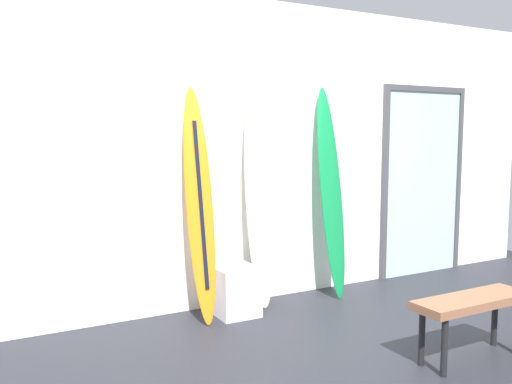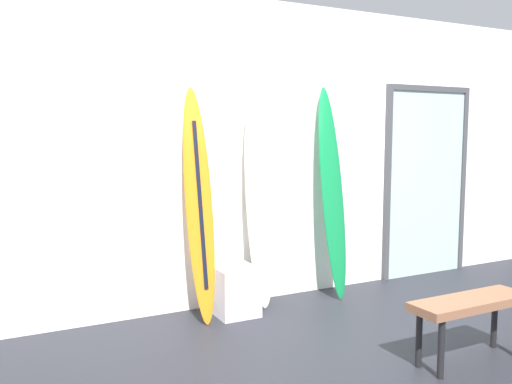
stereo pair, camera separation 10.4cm
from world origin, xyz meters
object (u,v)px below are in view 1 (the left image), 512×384
Objects in this scene: surfboard_emerald at (331,192)px; bench at (472,306)px; display_block_left at (236,291)px; glass_door at (423,178)px; surfboard_sunset at (199,204)px; surfboard_ivory at (259,198)px.

surfboard_emerald is 2.18× the size of bench.
glass_door reaches higher than display_block_left.
surfboard_sunset is 2.23m from bench.
surfboard_sunset is 0.84m from display_block_left.
surfboard_ivory reaches higher than surfboard_sunset.
surfboard_emerald is at bearing -171.74° from glass_door.
glass_door is (2.80, 0.24, 0.09)m from surfboard_sunset.
surfboard_ivory is at bearing 23.95° from display_block_left.
display_block_left is at bearing 122.09° from bench.
surfboard_sunset is 0.98× the size of surfboard_emerald.
display_block_left is 2.65m from glass_door.
surfboard_sunset is at bearing -172.01° from surfboard_ivory.
display_block_left is at bearing -173.44° from glass_door.
surfboard_emerald reaches higher than surfboard_ivory.
surfboard_emerald reaches higher than surfboard_sunset.
bench is at bearing -68.03° from surfboard_ivory.
surfboard_ivory is 4.72× the size of display_block_left.
glass_door is at bearing 6.56° from display_block_left.
surfboard_ivory is at bearing -176.10° from glass_door.
surfboard_ivory is at bearing 111.97° from bench.
surfboard_sunset is 0.63m from surfboard_ivory.
display_block_left is (-0.31, -0.14, -0.78)m from surfboard_ivory.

